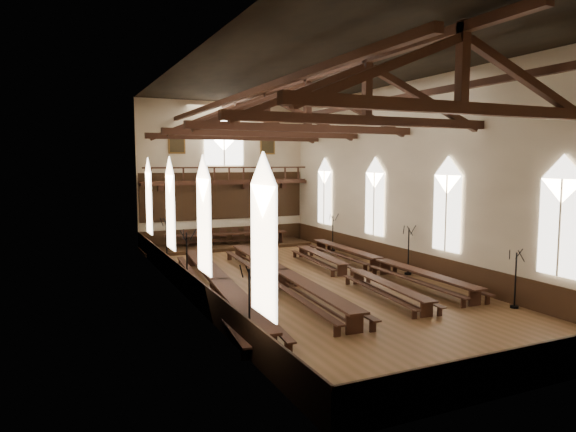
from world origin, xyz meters
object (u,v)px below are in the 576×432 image
object	(u,v)px
refectory_row_d	(380,262)
refectory_row_b	(282,274)
candelabrum_right_near	(515,290)
dais	(227,246)
candelabrum_right_far	(333,240)
candelabrum_left_near	(250,321)
candelabrum_left_far	(167,254)
refectory_row_a	(219,284)
high_table	(227,235)
candelabrum_right_mid	(408,260)
refectory_row_c	(351,270)
candelabrum_left_mid	(187,270)

from	to	relation	value
refectory_row_d	refectory_row_b	bearing A→B (deg)	-174.05
refectory_row_b	candelabrum_right_near	bearing A→B (deg)	-45.77
dais	candelabrum_right_far	world-z (taller)	candelabrum_right_far
refectory_row_b	candelabrum_left_near	world-z (taller)	candelabrum_left_near
candelabrum_left_far	dais	bearing A→B (deg)	46.88
refectory_row_a	candelabrum_left_near	size ratio (longest dim) A/B	5.80
high_table	refectory_row_b	bearing A→B (deg)	-95.23
refectory_row_b	candelabrum_left_near	bearing A→B (deg)	-121.74
refectory_row_a	candelabrum_right_far	xyz separation A→B (m)	(10.25, 8.13, 0.15)
dais	candelabrum_right_mid	world-z (taller)	candelabrum_right_mid
refectory_row_c	candelabrum_left_near	xyz separation A→B (m)	(-7.76, -6.48, 0.31)
refectory_row_d	candelabrum_left_near	size ratio (longest dim) A/B	5.55
candelabrum_left_near	candelabrum_left_far	size ratio (longest dim) A/B	0.91
dais	candelabrum_right_mid	xyz separation A→B (m)	(5.91, -12.06, 0.67)
candelabrum_left_near	candelabrum_right_near	xyz separation A→B (m)	(11.10, -0.50, -0.07)
high_table	candelabrum_right_mid	bearing A→B (deg)	-63.89
refectory_row_d	high_table	xyz separation A→B (m)	(-4.88, 11.03, 0.32)
high_table	candelabrum_left_near	world-z (taller)	candelabrum_left_near
candelabrum_right_near	candelabrum_left_far	bearing A→B (deg)	129.90
candelabrum_left_mid	candelabrum_left_near	bearing A→B (deg)	-90.00
refectory_row_a	refectory_row_b	bearing A→B (deg)	11.50
dais	candelabrum_right_far	xyz separation A→B (m)	(5.91, -4.18, 0.64)
refectory_row_c	candelabrum_right_far	world-z (taller)	candelabrum_right_far
high_table	refectory_row_c	bearing A→B (deg)	-77.73
candelabrum_left_mid	candelabrum_right_near	distance (m)	14.12
high_table	candelabrum_right_near	bearing A→B (deg)	-72.56
refectory_row_c	candelabrum_left_near	distance (m)	10.12
candelabrum_left_near	candelabrum_right_mid	size ratio (longest dim) A/B	1.02
refectory_row_b	refectory_row_c	world-z (taller)	refectory_row_b
refectory_row_d	candelabrum_left_near	distance (m)	12.43
candelabrum_left_mid	candelabrum_right_near	xyz separation A→B (m)	(11.10, -8.73, -0.11)
refectory_row_a	candelabrum_left_near	world-z (taller)	candelabrum_left_near
refectory_row_c	dais	xyz separation A→B (m)	(-2.57, 11.83, -0.38)
refectory_row_c	candelabrum_right_far	bearing A→B (deg)	66.42
refectory_row_c	high_table	xyz separation A→B (m)	(-2.57, 11.83, 0.38)
refectory_row_c	candelabrum_right_far	xyz separation A→B (m)	(3.34, 7.65, 0.26)
dais	candelabrum_left_mid	size ratio (longest dim) A/B	4.14
dais	candelabrum_left_far	size ratio (longest dim) A/B	3.98
dais	refectory_row_c	bearing A→B (deg)	-77.73
candelabrum_right_near	candelabrum_right_far	size ratio (longest dim) A/B	0.97
refectory_row_d	high_table	distance (m)	12.07
refectory_row_a	dais	world-z (taller)	refectory_row_a
dais	candelabrum_right_mid	size ratio (longest dim) A/B	4.44
high_table	candelabrum_right_near	distance (m)	19.73
candelabrum_left_near	candelabrum_right_near	distance (m)	11.11
refectory_row_d	candelabrum_left_far	distance (m)	11.48
refectory_row_c	candelabrum_left_mid	size ratio (longest dim) A/B	4.99
candelabrum_left_mid	dais	bearing A→B (deg)	62.77
candelabrum_left_mid	candelabrum_right_near	world-z (taller)	candelabrum_left_mid
refectory_row_b	refectory_row_a	bearing A→B (deg)	-168.50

